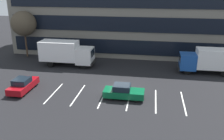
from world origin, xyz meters
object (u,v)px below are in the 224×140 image
box_truck_blue (209,60)px  box_truck_white (66,52)px  bare_tree (24,24)px  sedan_forest (123,92)px  sedan_maroon (23,85)px

box_truck_blue → box_truck_white: (-19.94, -0.05, 0.15)m
bare_tree → box_truck_white: bearing=-23.4°
bare_tree → sedan_forest: bearing=-36.1°
box_truck_white → sedan_maroon: (-1.74, -9.46, -1.33)m
sedan_forest → bare_tree: 22.52m
box_truck_white → box_truck_blue: bearing=0.1°
bare_tree → sedan_maroon: bearing=-63.8°
sedan_forest → bare_tree: size_ratio=0.57×
box_truck_white → bare_tree: 9.49m
box_truck_blue → sedan_forest: bearing=-137.3°
sedan_maroon → box_truck_white: bearing=79.6°
sedan_maroon → sedan_forest: bearing=0.1°
sedan_forest → box_truck_blue: bearing=42.7°
sedan_forest → sedan_maroon: bearing=-179.9°
box_truck_blue → sedan_maroon: size_ratio=1.69×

